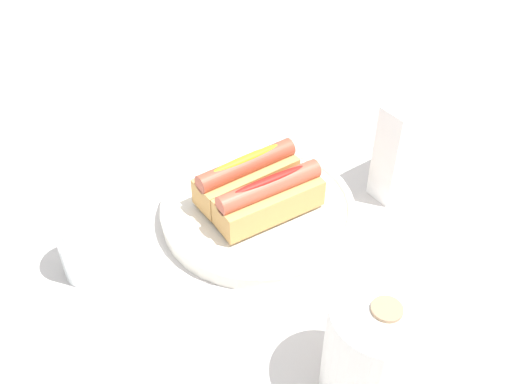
% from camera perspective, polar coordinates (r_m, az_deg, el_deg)
% --- Properties ---
extents(ground_plane, '(2.40, 2.40, 0.00)m').
position_cam_1_polar(ground_plane, '(0.84, 0.57, -2.88)').
color(ground_plane, beige).
extents(serving_bowl, '(0.27, 0.27, 0.03)m').
position_cam_1_polar(serving_bowl, '(0.84, 0.00, -1.75)').
color(serving_bowl, silver).
rests_on(serving_bowl, ground_plane).
extents(hotdog_front, '(0.15, 0.05, 0.06)m').
position_cam_1_polar(hotdog_front, '(0.83, -1.12, 1.42)').
color(hotdog_front, tan).
rests_on(hotdog_front, serving_bowl).
extents(hotdog_back, '(0.15, 0.06, 0.06)m').
position_cam_1_polar(hotdog_back, '(0.79, 1.17, -0.62)').
color(hotdog_back, tan).
rests_on(hotdog_back, serving_bowl).
extents(water_glass, '(0.07, 0.07, 0.09)m').
position_cam_1_polar(water_glass, '(0.78, -15.87, -5.14)').
color(water_glass, white).
rests_on(water_glass, ground_plane).
extents(paper_towel_roll, '(0.11, 0.11, 0.13)m').
position_cam_1_polar(paper_towel_roll, '(0.64, 11.54, -14.63)').
color(paper_towel_roll, white).
rests_on(paper_towel_roll, ground_plane).
extents(napkin_box, '(0.11, 0.05, 0.15)m').
position_cam_1_polar(napkin_box, '(0.88, 14.59, 4.30)').
color(napkin_box, white).
rests_on(napkin_box, ground_plane).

